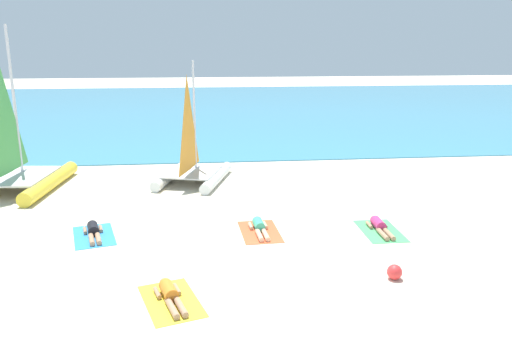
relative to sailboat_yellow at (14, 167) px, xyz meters
name	(u,v)px	position (x,y,z in m)	size (l,w,h in m)	color
ground_plane	(244,170)	(8.77, 2.14, -0.90)	(120.00, 120.00, 0.00)	beige
ocean_water	(223,108)	(8.77, 23.64, -0.88)	(120.00, 40.00, 0.05)	teal
sailboat_yellow	(14,167)	(0.00, 0.00, 0.00)	(3.41, 4.91, 6.05)	yellow
sailboat_white	(192,165)	(6.58, 0.44, -0.20)	(3.23, 4.13, 4.74)	white
towel_leftmost	(94,236)	(3.82, -5.12, -0.90)	(1.10, 1.90, 0.01)	#338CD8
sunbather_leftmost	(93,231)	(3.80, -5.06, -0.77)	(0.78, 1.55, 0.30)	black
towel_center_left	(171,301)	(6.24, -9.21, -0.90)	(1.10, 1.90, 0.01)	yellow
sunbather_center_left	(170,294)	(6.22, -9.14, -0.77)	(0.83, 1.54, 0.30)	orange
towel_center_right	(260,232)	(8.61, -5.31, -0.90)	(1.10, 1.90, 0.01)	#EA5933
sunbather_center_right	(259,227)	(8.60, -5.24, -0.77)	(0.56, 1.57, 0.30)	#3FB28C
towel_rightmost	(380,231)	(12.15, -5.62, -0.90)	(1.10, 1.90, 0.01)	#4CB266
sunbather_rightmost	(380,226)	(12.15, -5.56, -0.77)	(0.54, 1.56, 0.30)	#D83372
beach_ball	(395,272)	(11.40, -8.70, -0.72)	(0.36, 0.36, 0.36)	red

